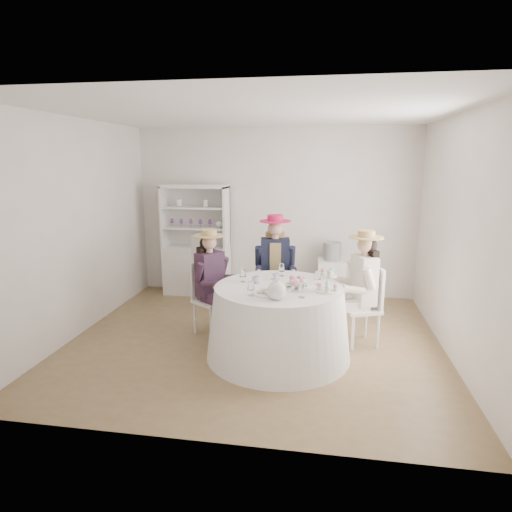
# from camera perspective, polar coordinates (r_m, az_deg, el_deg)

# --- Properties ---
(ground) EXTENTS (4.50, 4.50, 0.00)m
(ground) POSITION_cam_1_polar(r_m,az_deg,el_deg) (5.41, -0.17, -11.16)
(ground) COLOR brown
(ground) RESTS_ON ground
(ceiling) EXTENTS (4.50, 4.50, 0.00)m
(ceiling) POSITION_cam_1_polar(r_m,az_deg,el_deg) (4.98, -0.19, 18.62)
(ceiling) COLOR white
(ceiling) RESTS_ON wall_back
(wall_back) EXTENTS (4.50, 0.00, 4.50)m
(wall_back) POSITION_cam_1_polar(r_m,az_deg,el_deg) (6.98, 2.50, 5.77)
(wall_back) COLOR silver
(wall_back) RESTS_ON ground
(wall_front) EXTENTS (4.50, 0.00, 4.50)m
(wall_front) POSITION_cam_1_polar(r_m,az_deg,el_deg) (3.11, -6.20, -2.95)
(wall_front) COLOR silver
(wall_front) RESTS_ON ground
(wall_left) EXTENTS (0.00, 4.50, 4.50)m
(wall_left) POSITION_cam_1_polar(r_m,az_deg,el_deg) (5.82, -22.65, 3.44)
(wall_left) COLOR silver
(wall_left) RESTS_ON ground
(wall_right) EXTENTS (0.00, 4.50, 4.50)m
(wall_right) POSITION_cam_1_polar(r_m,az_deg,el_deg) (5.16, 25.32, 2.14)
(wall_right) COLOR silver
(wall_right) RESTS_ON ground
(tea_table) EXTENTS (1.62, 1.62, 0.82)m
(tea_table) POSITION_cam_1_polar(r_m,az_deg,el_deg) (4.88, 2.99, -8.71)
(tea_table) COLOR white
(tea_table) RESTS_ON ground
(hutch) EXTENTS (1.14, 0.60, 1.81)m
(hutch) POSITION_cam_1_polar(r_m,az_deg,el_deg) (7.13, -7.88, 0.04)
(hutch) COLOR silver
(hutch) RESTS_ON ground
(side_table) EXTENTS (0.44, 0.44, 0.67)m
(side_table) POSITION_cam_1_polar(r_m,az_deg,el_deg) (6.84, 9.98, -3.25)
(side_table) COLOR silver
(side_table) RESTS_ON ground
(hatbox) EXTENTS (0.31, 0.31, 0.28)m
(hatbox) POSITION_cam_1_polar(r_m,az_deg,el_deg) (6.72, 10.14, 0.63)
(hatbox) COLOR black
(hatbox) RESTS_ON side_table
(guest_left) EXTENTS (0.58, 0.54, 1.35)m
(guest_left) POSITION_cam_1_polar(r_m,az_deg,el_deg) (5.40, -6.00, -2.67)
(guest_left) COLOR silver
(guest_left) RESTS_ON ground
(guest_mid) EXTENTS (0.55, 0.58, 1.48)m
(guest_mid) POSITION_cam_1_polar(r_m,az_deg,el_deg) (5.74, 2.55, -0.90)
(guest_mid) COLOR silver
(guest_mid) RESTS_ON ground
(guest_right) EXTENTS (0.58, 0.53, 1.40)m
(guest_right) POSITION_cam_1_polar(r_m,az_deg,el_deg) (5.19, 13.92, -3.33)
(guest_right) COLOR silver
(guest_right) RESTS_ON ground
(spare_chair) EXTENTS (0.61, 0.61, 1.05)m
(spare_chair) POSITION_cam_1_polar(r_m,az_deg,el_deg) (6.65, -6.71, -1.55)
(spare_chair) COLOR silver
(spare_chair) RESTS_ON ground
(teacup_a) EXTENTS (0.10, 0.10, 0.07)m
(teacup_a) POSITION_cam_1_polar(r_m,az_deg,el_deg) (4.85, -0.04, -3.25)
(teacup_a) COLOR white
(teacup_a) RESTS_ON tea_table
(teacup_b) EXTENTS (0.08, 0.08, 0.07)m
(teacup_b) POSITION_cam_1_polar(r_m,az_deg,el_deg) (5.00, 2.59, -2.79)
(teacup_b) COLOR white
(teacup_b) RESTS_ON tea_table
(teacup_c) EXTENTS (0.12, 0.12, 0.07)m
(teacup_c) POSITION_cam_1_polar(r_m,az_deg,el_deg) (4.80, 6.11, -3.49)
(teacup_c) COLOR white
(teacup_c) RESTS_ON tea_table
(flower_bowl) EXTENTS (0.21, 0.21, 0.05)m
(flower_bowl) POSITION_cam_1_polar(r_m,az_deg,el_deg) (4.71, 5.50, -3.91)
(flower_bowl) COLOR white
(flower_bowl) RESTS_ON tea_table
(flower_arrangement) EXTENTS (0.17, 0.17, 0.06)m
(flower_arrangement) POSITION_cam_1_polar(r_m,az_deg,el_deg) (4.62, 5.36, -3.50)
(flower_arrangement) COLOR pink
(flower_arrangement) RESTS_ON tea_table
(table_teapot) EXTENTS (0.27, 0.20, 0.21)m
(table_teapot) POSITION_cam_1_polar(r_m,az_deg,el_deg) (4.30, 2.84, -4.63)
(table_teapot) COLOR white
(table_teapot) RESTS_ON tea_table
(sandwich_plate) EXTENTS (0.26, 0.26, 0.06)m
(sandwich_plate) POSITION_cam_1_polar(r_m,az_deg,el_deg) (4.47, 1.26, -4.92)
(sandwich_plate) COLOR white
(sandwich_plate) RESTS_ON tea_table
(cupcake_stand) EXTENTS (0.25, 0.25, 0.24)m
(cupcake_stand) POSITION_cam_1_polar(r_m,az_deg,el_deg) (4.61, 9.52, -3.61)
(cupcake_stand) COLOR white
(cupcake_stand) RESTS_ON tea_table
(stemware_set) EXTENTS (0.93, 0.89, 0.15)m
(stemware_set) POSITION_cam_1_polar(r_m,az_deg,el_deg) (4.72, 3.06, -3.20)
(stemware_set) COLOR white
(stemware_set) RESTS_ON tea_table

